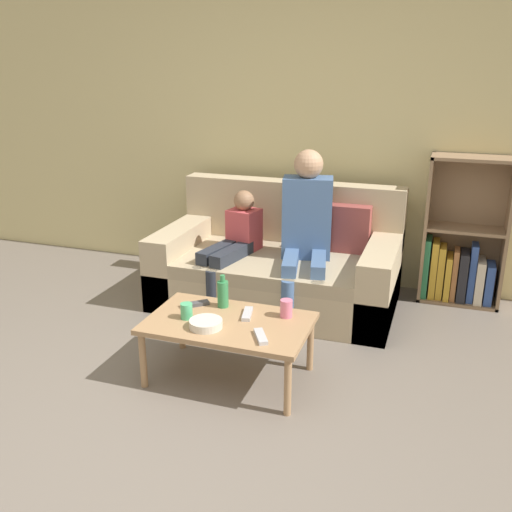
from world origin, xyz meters
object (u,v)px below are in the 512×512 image
(tv_remote_1, at_px, (247,314))
(tv_remote_2, at_px, (195,304))
(snack_bowl, at_px, (206,324))
(cup_near, at_px, (286,308))
(person_child, at_px, (232,244))
(person_adult, at_px, (306,224))
(tv_remote_0, at_px, (261,337))
(couch, at_px, (280,267))
(bookshelf, at_px, (461,250))
(cup_far, at_px, (187,311))
(coffee_table, at_px, (229,327))
(bottle, at_px, (223,293))

(tv_remote_1, bearing_deg, tv_remote_2, 162.53)
(snack_bowl, bearing_deg, cup_near, 36.05)
(person_child, relative_size, tv_remote_1, 4.85)
(person_adult, bearing_deg, cup_near, -94.40)
(tv_remote_0, distance_m, tv_remote_2, 0.58)
(couch, bearing_deg, person_child, -151.91)
(tv_remote_1, bearing_deg, cup_near, 2.50)
(person_adult, bearing_deg, snack_bowl, -113.92)
(bookshelf, height_order, cup_far, bookshelf)
(couch, xyz_separation_m, person_child, (-0.32, -0.17, 0.20))
(bookshelf, height_order, snack_bowl, bookshelf)
(couch, bearing_deg, cup_far, -98.56)
(tv_remote_2, bearing_deg, tv_remote_1, 43.60)
(bookshelf, relative_size, cup_far, 12.16)
(coffee_table, distance_m, tv_remote_1, 0.14)
(bottle, bearing_deg, snack_bowl, -86.79)
(bottle, bearing_deg, person_child, 107.63)
(cup_near, xyz_separation_m, snack_bowl, (-0.38, -0.28, -0.03))
(bookshelf, relative_size, coffee_table, 1.21)
(person_adult, xyz_separation_m, cup_near, (0.12, -0.94, -0.24))
(bookshelf, relative_size, snack_bowl, 6.06)
(bookshelf, bearing_deg, tv_remote_1, -127.03)
(cup_far, height_order, tv_remote_0, cup_far)
(person_adult, distance_m, cup_far, 1.25)
(tv_remote_0, bearing_deg, cup_near, 50.84)
(couch, height_order, bottle, couch)
(cup_far, bearing_deg, cup_near, 21.11)
(couch, bearing_deg, tv_remote_1, -83.22)
(coffee_table, bearing_deg, bookshelf, 52.93)
(person_child, height_order, tv_remote_2, person_child)
(coffee_table, relative_size, person_child, 1.09)
(bookshelf, xyz_separation_m, cup_near, (-0.96, -1.50, 0.01))
(tv_remote_0, height_order, tv_remote_1, same)
(bookshelf, bearing_deg, bottle, -132.47)
(tv_remote_2, bearing_deg, cup_far, -32.11)
(bookshelf, bearing_deg, person_child, -158.83)
(couch, distance_m, person_child, 0.42)
(coffee_table, bearing_deg, cup_near, 28.44)
(coffee_table, height_order, person_adult, person_adult)
(tv_remote_2, xyz_separation_m, snack_bowl, (0.18, -0.25, 0.01))
(tv_remote_0, distance_m, snack_bowl, 0.33)
(person_child, relative_size, tv_remote_0, 4.98)
(tv_remote_0, xyz_separation_m, tv_remote_1, (-0.17, 0.25, 0.00))
(person_adult, xyz_separation_m, tv_remote_0, (0.07, -1.25, -0.29))
(coffee_table, bearing_deg, tv_remote_1, 52.44)
(person_child, bearing_deg, tv_remote_1, -51.64)
(bookshelf, distance_m, tv_remote_0, 2.07)
(bookshelf, height_order, tv_remote_1, bookshelf)
(coffee_table, distance_m, tv_remote_2, 0.30)
(person_child, relative_size, cup_near, 8.13)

